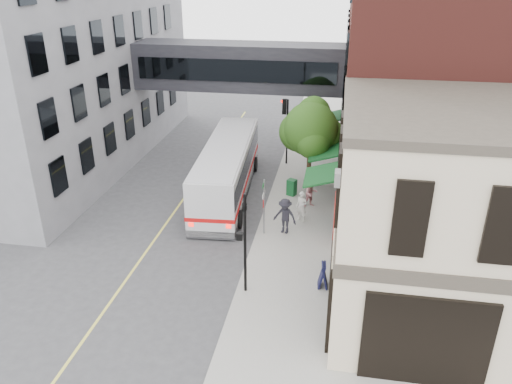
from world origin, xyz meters
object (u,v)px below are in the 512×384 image
at_px(bus, 227,167).
at_px(pedestrian_c, 285,216).
at_px(pedestrian_a, 301,206).
at_px(newspaper_box, 292,187).
at_px(pedestrian_b, 311,193).
at_px(sandwich_board, 323,275).

bearing_deg(bus, pedestrian_c, -48.03).
bearing_deg(bus, pedestrian_a, -32.37).
relative_size(bus, pedestrian_c, 6.14).
bearing_deg(pedestrian_a, newspaper_box, 125.52).
relative_size(pedestrian_b, pedestrian_c, 0.86).
height_order(bus, sandwich_board, bus).
relative_size(pedestrian_b, sandwich_board, 1.47).
height_order(pedestrian_a, newspaper_box, pedestrian_a).
distance_m(bus, pedestrian_b, 5.28).
bearing_deg(sandwich_board, pedestrian_b, 94.59).
height_order(bus, pedestrian_c, bus).
height_order(bus, pedestrian_a, bus).
bearing_deg(bus, sandwich_board, -55.17).
bearing_deg(pedestrian_b, sandwich_board, -111.91).
xyz_separation_m(newspaper_box, sandwich_board, (2.29, -9.04, 0.06)).
bearing_deg(sandwich_board, pedestrian_a, 100.53).
distance_m(bus, sandwich_board, 10.84).
bearing_deg(pedestrian_b, newspaper_box, 102.68).
distance_m(pedestrian_a, newspaper_box, 3.29).
relative_size(pedestrian_a, sandwich_board, 1.51).
distance_m(pedestrian_a, pedestrian_b, 1.87).
height_order(pedestrian_a, pedestrian_c, pedestrian_c).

